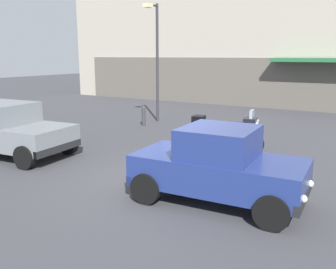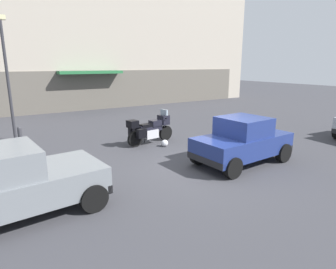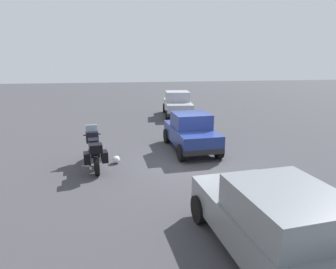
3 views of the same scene
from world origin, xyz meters
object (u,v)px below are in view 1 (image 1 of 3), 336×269
object	(u,v)px
streetlamp_curbside	(156,52)
car_sedan_far	(1,129)
helmet	(224,154)
car_compact_side	(218,166)
bollard_curbside	(144,115)
motorcycle	(225,132)

from	to	relation	value
streetlamp_curbside	car_sedan_far	bearing A→B (deg)	-97.99
helmet	car_compact_side	world-z (taller)	car_compact_side
car_compact_side	car_sedan_far	bearing A→B (deg)	175.83
streetlamp_curbside	bollard_curbside	xyz separation A→B (m)	(0.09, -1.12, -2.63)
bollard_curbside	car_sedan_far	bearing A→B (deg)	-100.32
motorcycle	bollard_curbside	size ratio (longest dim) A/B	2.68
helmet	car_compact_side	xyz separation A→B (m)	(1.13, -3.07, 0.63)
car_compact_side	motorcycle	bearing A→B (deg)	107.13
motorcycle	streetlamp_curbside	xyz separation A→B (m)	(-4.73, 3.43, 2.46)
motorcycle	streetlamp_curbside	bearing A→B (deg)	135.11
car_compact_side	bollard_curbside	bearing A→B (deg)	131.61
car_compact_side	streetlamp_curbside	size ratio (longest dim) A/B	0.69
car_sedan_far	streetlamp_curbside	xyz separation A→B (m)	(1.00, 7.09, 2.29)
bollard_curbside	car_compact_side	bearing A→B (deg)	-45.41
motorcycle	car_compact_side	world-z (taller)	car_compact_side
helmet	streetlamp_curbside	size ratio (longest dim) A/B	0.05
streetlamp_curbside	bollard_curbside	bearing A→B (deg)	-85.31
car_sedan_far	streetlamp_curbside	size ratio (longest dim) A/B	0.92
helmet	streetlamp_curbside	distance (m)	7.13
bollard_curbside	streetlamp_curbside	bearing A→B (deg)	94.69
car_sedan_far	car_compact_side	xyz separation A→B (m)	(7.12, -0.15, -0.01)
streetlamp_curbside	helmet	bearing A→B (deg)	-39.83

